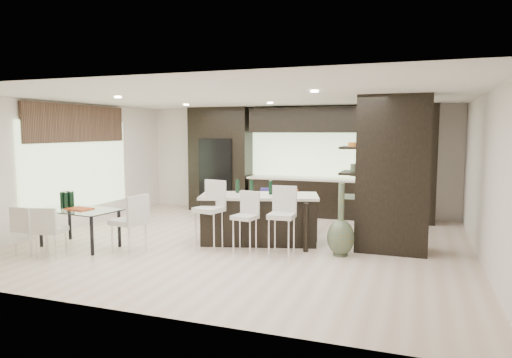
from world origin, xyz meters
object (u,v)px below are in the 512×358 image
at_px(chair_far, 30,232).
at_px(chair_end, 129,226).
at_px(stool_left, 209,222).
at_px(chair_near, 51,234).
at_px(bench, 280,218).
at_px(floor_vase, 341,219).
at_px(kitchen_island, 259,219).
at_px(stool_mid, 245,228).
at_px(dining_table, 80,228).
at_px(stool_right, 282,228).

relative_size(chair_far, chair_end, 0.83).
distance_m(stool_left, chair_far, 3.03).
relative_size(stool_left, chair_end, 1.06).
height_order(chair_near, chair_end, chair_end).
distance_m(bench, floor_vase, 2.20).
bearing_deg(kitchen_island, stool_mid, -106.01).
distance_m(kitchen_island, chair_near, 3.62).
relative_size(kitchen_island, chair_far, 2.81).
xyz_separation_m(chair_far, chair_end, (1.49, 0.69, 0.08)).
bearing_deg(dining_table, floor_vase, 19.62).
bearing_deg(floor_vase, chair_far, -161.28).
distance_m(stool_mid, stool_right, 0.67).
xyz_separation_m(stool_right, chair_near, (-3.61, -1.33, -0.08)).
distance_m(chair_near, chair_end, 1.26).
relative_size(stool_left, floor_vase, 0.80).
relative_size(dining_table, chair_end, 1.53).
relative_size(stool_left, stool_mid, 1.16).
bearing_deg(dining_table, chair_far, -115.63).
height_order(floor_vase, chair_far, floor_vase).
bearing_deg(bench, kitchen_island, -103.09).
distance_m(kitchen_island, stool_left, 1.03).
distance_m(stool_left, bench, 2.07).
height_order(kitchen_island, chair_far, kitchen_island).
bearing_deg(bench, chair_near, -142.51).
bearing_deg(stool_right, stool_left, 178.35).
bearing_deg(stool_mid, chair_near, -144.69).
distance_m(floor_vase, dining_table, 4.65).
relative_size(bench, chair_near, 1.69).
xyz_separation_m(chair_near, chair_end, (1.04, 0.69, 0.07)).
distance_m(bench, chair_end, 3.23).
xyz_separation_m(stool_right, floor_vase, (0.93, 0.36, 0.15)).
xyz_separation_m(stool_left, stool_mid, (0.67, 0.03, -0.07)).
xyz_separation_m(kitchen_island, dining_table, (-2.94, -1.41, -0.11)).
bearing_deg(stool_right, chair_near, -161.82).
distance_m(stool_mid, dining_table, 3.02).
distance_m(stool_mid, chair_far, 3.65).
bearing_deg(stool_left, floor_vase, 21.43).
bearing_deg(stool_right, bench, 105.32).
height_order(kitchen_island, stool_right, stool_right).
xyz_separation_m(stool_left, floor_vase, (2.26, 0.37, 0.12)).
bearing_deg(dining_table, stool_mid, 19.80).
relative_size(stool_right, bench, 0.71).
relative_size(kitchen_island, floor_vase, 1.76).
relative_size(stool_mid, chair_near, 1.08).
relative_size(floor_vase, chair_end, 1.33).
bearing_deg(kitchen_island, dining_table, -170.39).
distance_m(kitchen_island, dining_table, 3.27).
bearing_deg(chair_far, stool_left, 26.56).
relative_size(stool_mid, chair_end, 0.91).
xyz_separation_m(chair_near, chair_far, (-0.45, 0.00, -0.01)).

